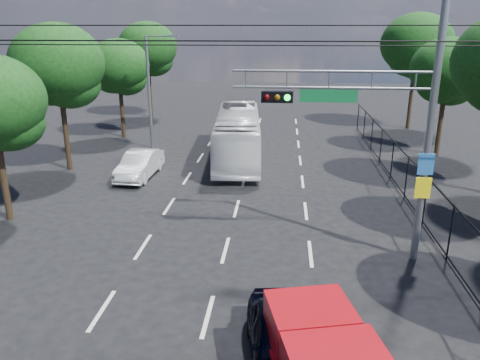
# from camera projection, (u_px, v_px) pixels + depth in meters

# --- Properties ---
(lane_markings) EXTENTS (6.12, 38.00, 0.01)m
(lane_markings) POSITION_uv_depth(u_px,v_px,m) (241.00, 193.00, 22.29)
(lane_markings) COLOR beige
(lane_markings) RESTS_ON ground
(signal_mast) EXTENTS (6.43, 0.39, 9.50)m
(signal_mast) POSITION_uv_depth(u_px,v_px,m) (393.00, 105.00, 14.50)
(signal_mast) COLOR slate
(signal_mast) RESTS_ON ground
(streetlight_left) EXTENTS (2.09, 0.22, 7.08)m
(streetlight_left) POSITION_uv_depth(u_px,v_px,m) (151.00, 87.00, 29.17)
(streetlight_left) COLOR slate
(streetlight_left) RESTS_ON ground
(utility_wires) EXTENTS (22.00, 5.04, 0.74)m
(utility_wires) POSITION_uv_depth(u_px,v_px,m) (226.00, 37.00, 15.14)
(utility_wires) COLOR black
(utility_wires) RESTS_ON ground
(fence_right) EXTENTS (0.06, 34.03, 2.00)m
(fence_right) POSITION_uv_depth(u_px,v_px,m) (417.00, 190.00, 19.58)
(fence_right) COLOR black
(fence_right) RESTS_ON ground
(tree_right_d) EXTENTS (4.32, 4.32, 7.02)m
(tree_right_d) POSITION_uv_depth(u_px,v_px,m) (447.00, 75.00, 27.36)
(tree_right_d) COLOR black
(tree_right_d) RESTS_ON ground
(tree_right_e) EXTENTS (5.28, 5.28, 8.58)m
(tree_right_e) POSITION_uv_depth(u_px,v_px,m) (417.00, 49.00, 34.57)
(tree_right_e) COLOR black
(tree_right_e) RESTS_ON ground
(tree_left_c) EXTENTS (4.80, 4.80, 7.80)m
(tree_left_c) POSITION_uv_depth(u_px,v_px,m) (59.00, 70.00, 24.31)
(tree_left_c) COLOR black
(tree_left_c) RESTS_ON ground
(tree_left_d) EXTENTS (4.20, 4.20, 6.83)m
(tree_left_d) POSITION_uv_depth(u_px,v_px,m) (119.00, 70.00, 32.05)
(tree_left_d) COLOR black
(tree_left_d) RESTS_ON ground
(tree_left_e) EXTENTS (4.92, 4.92, 7.99)m
(tree_left_e) POSITION_uv_depth(u_px,v_px,m) (148.00, 51.00, 39.38)
(tree_left_e) COLOR black
(tree_left_e) RESTS_ON ground
(navy_hatchback) EXTENTS (1.97, 3.92, 1.28)m
(navy_hatchback) POSITION_uv_depth(u_px,v_px,m) (281.00, 340.00, 10.87)
(navy_hatchback) COLOR black
(navy_hatchback) RESTS_ON ground
(white_bus) EXTENTS (3.26, 10.68, 2.93)m
(white_bus) POSITION_uv_depth(u_px,v_px,m) (238.00, 135.00, 27.59)
(white_bus) COLOR white
(white_bus) RESTS_ON ground
(white_van) EXTENTS (1.65, 4.20, 1.36)m
(white_van) POSITION_uv_depth(u_px,v_px,m) (140.00, 164.00, 24.47)
(white_van) COLOR silver
(white_van) RESTS_ON ground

